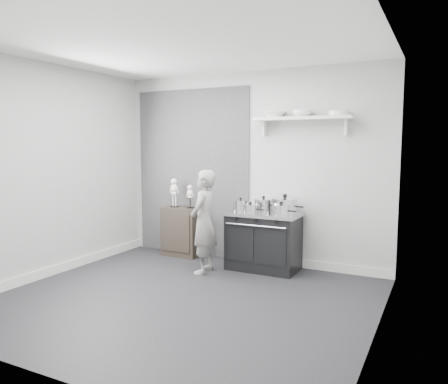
# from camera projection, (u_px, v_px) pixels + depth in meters

# --- Properties ---
(ground) EXTENTS (4.00, 4.00, 0.00)m
(ground) POSITION_uv_depth(u_px,v_px,m) (183.00, 299.00, 4.76)
(ground) COLOR black
(ground) RESTS_ON ground
(room_shell) EXTENTS (4.02, 3.62, 2.71)m
(room_shell) POSITION_uv_depth(u_px,v_px,m) (182.00, 148.00, 4.76)
(room_shell) COLOR #A4A4A2
(room_shell) RESTS_ON ground
(wall_shelf) EXTENTS (1.30, 0.26, 0.24)m
(wall_shelf) POSITION_uv_depth(u_px,v_px,m) (302.00, 119.00, 5.67)
(wall_shelf) COLOR silver
(wall_shelf) RESTS_ON room_shell
(stove) EXTENTS (0.98, 0.61, 0.79)m
(stove) POSITION_uv_depth(u_px,v_px,m) (263.00, 240.00, 5.87)
(stove) COLOR black
(stove) RESTS_ON ground
(side_cabinet) EXTENTS (0.57, 0.33, 0.74)m
(side_cabinet) POSITION_uv_depth(u_px,v_px,m) (182.00, 231.00, 6.61)
(side_cabinet) COLOR black
(side_cabinet) RESTS_ON ground
(child) EXTENTS (0.39, 0.53, 1.36)m
(child) POSITION_uv_depth(u_px,v_px,m) (204.00, 222.00, 5.69)
(child) COLOR gray
(child) RESTS_ON ground
(pot_front_left) EXTENTS (0.29, 0.21, 0.19)m
(pot_front_left) POSITION_uv_depth(u_px,v_px,m) (241.00, 206.00, 5.84)
(pot_front_left) COLOR silver
(pot_front_left) RESTS_ON stove
(pot_back_left) EXTENTS (0.34, 0.25, 0.20)m
(pot_back_left) POSITION_uv_depth(u_px,v_px,m) (264.00, 204.00, 5.98)
(pot_back_left) COLOR silver
(pot_back_left) RESTS_ON stove
(pot_back_right) EXTENTS (0.43, 0.34, 0.25)m
(pot_back_right) POSITION_uv_depth(u_px,v_px,m) (285.00, 205.00, 5.77)
(pot_back_right) COLOR silver
(pot_back_right) RESTS_ON stove
(pot_front_right) EXTENTS (0.32, 0.23, 0.17)m
(pot_front_right) POSITION_uv_depth(u_px,v_px,m) (281.00, 210.00, 5.56)
(pot_front_right) COLOR silver
(pot_front_right) RESTS_ON stove
(pot_front_center) EXTENTS (0.29, 0.20, 0.15)m
(pot_front_center) POSITION_uv_depth(u_px,v_px,m) (251.00, 208.00, 5.75)
(pot_front_center) COLOR silver
(pot_front_center) RESTS_ON stove
(skeleton_full) EXTENTS (0.14, 0.09, 0.50)m
(skeleton_full) POSITION_uv_depth(u_px,v_px,m) (174.00, 190.00, 6.60)
(skeleton_full) COLOR silver
(skeleton_full) RESTS_ON side_cabinet
(skeleton_torso) EXTENTS (0.11, 0.07, 0.40)m
(skeleton_torso) POSITION_uv_depth(u_px,v_px,m) (190.00, 195.00, 6.48)
(skeleton_torso) COLOR silver
(skeleton_torso) RESTS_ON side_cabinet
(bowl_large) EXTENTS (0.31, 0.31, 0.08)m
(bowl_large) POSITION_uv_depth(u_px,v_px,m) (274.00, 115.00, 5.83)
(bowl_large) COLOR white
(bowl_large) RESTS_ON wall_shelf
(bowl_small) EXTENTS (0.26, 0.26, 0.08)m
(bowl_small) POSITION_uv_depth(u_px,v_px,m) (302.00, 114.00, 5.66)
(bowl_small) COLOR white
(bowl_small) RESTS_ON wall_shelf
(plate_stack) EXTENTS (0.24, 0.24, 0.06)m
(plate_stack) POSITION_uv_depth(u_px,v_px,m) (339.00, 113.00, 5.45)
(plate_stack) COLOR white
(plate_stack) RESTS_ON wall_shelf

